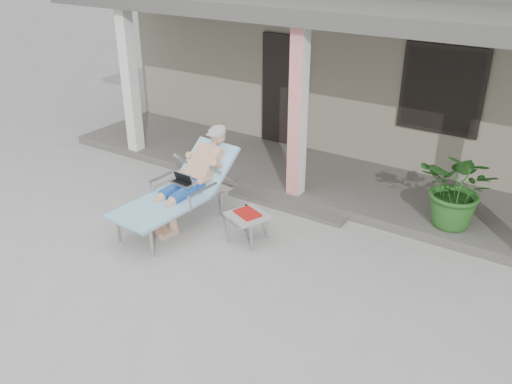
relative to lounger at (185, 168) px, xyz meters
The scene contains 8 objects.
ground 1.51m from the lounger, 33.98° to the right, with size 60.00×60.00×0.00m, color #9E9E99.
house 5.94m from the lounger, 79.81° to the left, with size 10.40×5.40×3.30m.
porch_deck 2.64m from the lounger, 65.63° to the left, with size 10.00×2.00×0.15m, color #605B56.
porch_overhang 3.15m from the lounger, 65.11° to the left, with size 10.00×2.30×2.85m.
porch_step 1.75m from the lounger, 47.81° to the left, with size 2.00×0.30×0.07m, color #605B56.
lounger is the anchor object (origin of this frame).
side_table 1.19m from the lounger, ahead, with size 0.64×0.64×0.44m.
potted_palm 3.88m from the lounger, 26.47° to the left, with size 1.05×0.91×1.16m, color #26591E.
Camera 1 is at (3.75, -4.75, 3.95)m, focal length 38.00 mm.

